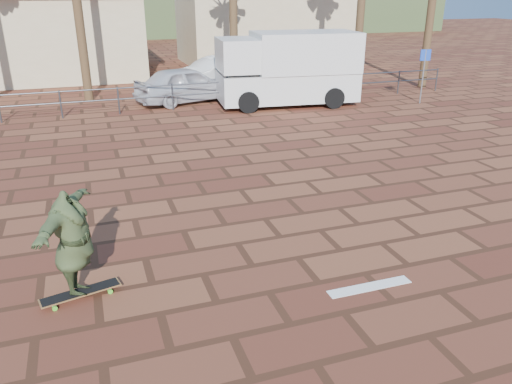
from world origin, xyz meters
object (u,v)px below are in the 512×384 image
car_silver (187,84)px  longboard (81,293)px  skateboarder (73,243)px  car_white (235,74)px  campervan (288,67)px

car_silver → longboard: bearing=145.8°
longboard → skateboarder: (0.00, 0.00, 0.84)m
skateboarder → car_white: skateboarder is taller
skateboarder → car_white: size_ratio=0.42×
car_white → campervan: bearing=-179.2°
campervan → car_white: campervan is taller
car_silver → car_white: 2.91m
campervan → car_white: (-1.19, 3.28, -0.67)m
skateboarder → car_silver: skateboarder is taller
skateboarder → car_white: (6.89, 14.83, -0.14)m
longboard → skateboarder: bearing=0.0°
skateboarder → car_silver: 14.03m
skateboarder → car_silver: bearing=-0.5°
longboard → car_silver: (4.39, 13.33, 0.63)m
longboard → car_white: bearing=51.8°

